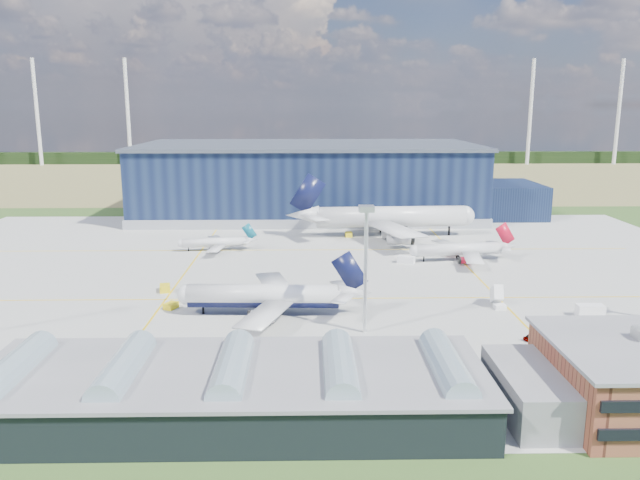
{
  "coord_description": "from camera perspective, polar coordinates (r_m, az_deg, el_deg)",
  "views": [
    {
      "loc": [
        -0.01,
        -135.44,
        39.93
      ],
      "look_at": [
        2.83,
        14.08,
        7.45
      ],
      "focal_mm": 35.0,
      "sensor_mm": 36.0,
      "label": 1
    }
  ],
  "objects": [
    {
      "name": "ground",
      "position": [
        141.2,
        -1.04,
        -4.17
      ],
      "size": [
        600.0,
        600.0,
        0.0
      ],
      "primitive_type": "plane",
      "color": "#2C491B",
      "rests_on": "ground"
    },
    {
      "name": "apron",
      "position": [
        150.82,
        -1.05,
        -3.09
      ],
      "size": [
        220.0,
        160.0,
        0.08
      ],
      "color": "#989893",
      "rests_on": "ground"
    },
    {
      "name": "farmland",
      "position": [
        357.67,
        -1.09,
        5.84
      ],
      "size": [
        600.0,
        220.0,
        0.01
      ],
      "primitive_type": "cube",
      "color": "olive",
      "rests_on": "ground"
    },
    {
      "name": "treeline",
      "position": [
        436.92,
        -1.09,
        7.54
      ],
      "size": [
        600.0,
        8.0,
        8.0
      ],
      "primitive_type": "cube",
      "color": "black",
      "rests_on": "ground"
    },
    {
      "name": "horizon_dressing",
      "position": [
        470.5,
        -25.53,
        10.39
      ],
      "size": [
        440.2,
        18.0,
        70.0
      ],
      "color": "white",
      "rests_on": "ground"
    },
    {
      "name": "hangar",
      "position": [
        231.99,
        -0.39,
        5.24
      ],
      "size": [
        145.0,
        62.0,
        26.1
      ],
      "color": "#101A36",
      "rests_on": "ground"
    },
    {
      "name": "glass_concourse",
      "position": [
        83.94,
        -5.53,
        -13.39
      ],
      "size": [
        78.0,
        23.0,
        8.6
      ],
      "color": "black",
      "rests_on": "ground"
    },
    {
      "name": "light_mast_center",
      "position": [
        108.71,
        4.22,
        -0.8
      ],
      "size": [
        2.6,
        2.6,
        23.0
      ],
      "color": "silver",
      "rests_on": "ground"
    },
    {
      "name": "airliner_navy",
      "position": [
        120.75,
        -5.2,
        -4.03
      ],
      "size": [
        39.15,
        38.35,
        12.35
      ],
      "primitive_type": null,
      "rotation": [
        0.0,
        0.0,
        3.11
      ],
      "color": "silver",
      "rests_on": "ground"
    },
    {
      "name": "airliner_red",
      "position": [
        165.96,
        12.52,
        -0.27
      ],
      "size": [
        32.92,
        32.38,
        9.55
      ],
      "primitive_type": null,
      "rotation": [
        0.0,
        0.0,
        3.28
      ],
      "color": "silver",
      "rests_on": "ground"
    },
    {
      "name": "airliner_widebody",
      "position": [
        192.88,
        6.54,
        3.12
      ],
      "size": [
        61.2,
        59.98,
        19.14
      ],
      "primitive_type": null,
      "rotation": [
        0.0,
        0.0,
        0.04
      ],
      "color": "silver",
      "rests_on": "ground"
    },
    {
      "name": "airliner_regional",
      "position": [
        176.09,
        -9.69,
        0.2
      ],
      "size": [
        25.29,
        24.87,
        7.35
      ],
      "primitive_type": null,
      "rotation": [
        0.0,
        0.0,
        3.28
      ],
      "color": "silver",
      "rests_on": "ground"
    },
    {
      "name": "gse_tug_a",
      "position": [
        140.63,
        -13.99,
        -4.3
      ],
      "size": [
        2.87,
        3.92,
        1.47
      ],
      "primitive_type": "cube",
      "rotation": [
        0.0,
        0.0,
        0.22
      ],
      "color": "yellow",
      "rests_on": "ground"
    },
    {
      "name": "gse_tug_b",
      "position": [
        128.76,
        -13.47,
        -5.87
      ],
      "size": [
        2.94,
        3.42,
        1.25
      ],
      "primitive_type": "cube",
      "rotation": [
        0.0,
        0.0,
        -0.42
      ],
      "color": "yellow",
      "rests_on": "ground"
    },
    {
      "name": "gse_cart_a",
      "position": [
        135.33,
        -6.68,
        -4.7
      ],
      "size": [
        2.4,
        3.28,
        1.32
      ],
      "primitive_type": "cube",
      "rotation": [
        0.0,
        0.0,
        0.13
      ],
      "color": "white",
      "rests_on": "ground"
    },
    {
      "name": "gse_van_b",
      "position": [
        161.6,
        7.88,
        -1.81
      ],
      "size": [
        4.73,
        3.62,
        1.97
      ],
      "primitive_type": "cube",
      "rotation": [
        0.0,
        0.0,
        1.13
      ],
      "color": "white",
      "rests_on": "ground"
    },
    {
      "name": "gse_tug_c",
      "position": [
        192.76,
        2.64,
        0.5
      ],
      "size": [
        2.07,
        3.27,
        1.42
      ],
      "primitive_type": "cube",
      "rotation": [
        0.0,
        0.0,
        0.01
      ],
      "color": "yellow",
      "rests_on": "ground"
    },
    {
      "name": "gse_van_c",
      "position": [
        131.15,
        23.46,
        -5.96
      ],
      "size": [
        5.15,
        2.55,
        2.45
      ],
      "primitive_type": "cube",
      "rotation": [
        0.0,
        0.0,
        1.55
      ],
      "color": "white",
      "rests_on": "ground"
    },
    {
      "name": "airstair",
      "position": [
        132.1,
        15.82,
        -5.14
      ],
      "size": [
        2.33,
        4.83,
        2.99
      ],
      "primitive_type": "cube",
      "rotation": [
        0.0,
        0.0,
        -0.1
      ],
      "color": "white",
      "rests_on": "ground"
    },
    {
      "name": "car_a",
      "position": [
        115.18,
        18.89,
        -8.4
      ],
      "size": [
        3.8,
        2.69,
        1.2
      ],
      "primitive_type": "imported",
      "rotation": [
        0.0,
        0.0,
        1.97
      ],
      "color": "#99999E",
      "rests_on": "ground"
    },
    {
      "name": "car_b",
      "position": [
        107.48,
        4.42,
        -9.23
      ],
      "size": [
        3.91,
        1.66,
        1.25
      ],
      "primitive_type": "imported",
      "rotation": [
        0.0,
        0.0,
        1.66
      ],
      "color": "#99999E",
      "rests_on": "ground"
    }
  ]
}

